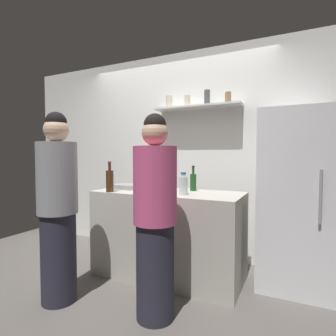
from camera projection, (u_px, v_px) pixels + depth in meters
The scene contains 12 objects.
ground_plane at pixel (122, 293), 2.53m from camera, with size 5.28×5.28×0.00m, color #59544F.
back_wall_assembly at pixel (177, 154), 3.59m from camera, with size 4.80×0.32×2.60m.
refrigerator at pixel (296, 199), 2.63m from camera, with size 0.67×0.68×1.72m.
counter at pixel (168, 234), 2.88m from camera, with size 1.55×0.67×0.90m, color #B7B2A8.
baking_pan at pixel (128, 187), 3.09m from camera, with size 0.34×0.24×0.05m, color gray.
utensil_holder at pixel (150, 183), 3.16m from camera, with size 0.09×0.09×0.22m.
wine_bottle_amber_glass at pixel (110, 180), 2.83m from camera, with size 0.08×0.08×0.32m.
wine_bottle_pale_glass at pixel (166, 180), 2.86m from camera, with size 0.07×0.07×0.33m.
wine_bottle_green_glass at pixel (193, 181), 2.92m from camera, with size 0.07×0.07×0.27m.
water_bottle_plastic at pixel (183, 185), 2.61m from camera, with size 0.08×0.08×0.22m.
person_pink_top at pixel (155, 219), 2.11m from camera, with size 0.34×0.34×1.61m.
person_grey_hoodie at pixel (58, 209), 2.35m from camera, with size 0.34×0.34×1.66m.
Camera 1 is at (1.46, -2.04, 1.29)m, focal length 28.92 mm.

